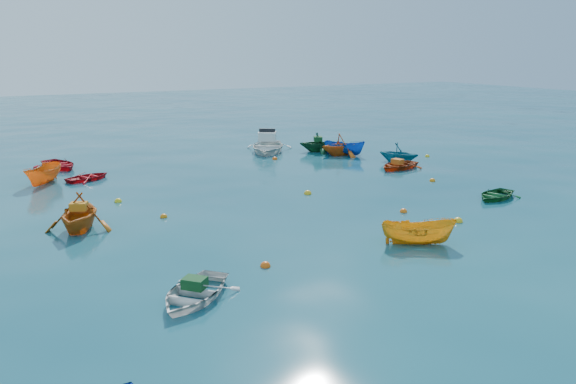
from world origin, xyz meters
name	(u,v)px	position (x,y,z in m)	size (l,w,h in m)	color
ground	(346,228)	(0.00, 0.00, 0.00)	(160.00, 160.00, 0.00)	#0B3D51
dinghy_white_near	(194,299)	(-7.62, -3.45, 0.00)	(2.13, 2.98, 0.62)	silver
dinghy_orange_w	(81,230)	(-9.50, 4.92, 0.00)	(2.63, 3.05, 1.61)	#C05912
sampan_yellow_mid	(418,244)	(1.30, -2.81, 0.00)	(1.04, 2.75, 1.06)	orange
dinghy_green_e	(495,198)	(9.04, 0.54, 0.00)	(1.86, 2.61, 0.54)	#135224
dinghy_cyan_se	(398,162)	(10.71, 9.96, 0.00)	(2.20, 2.55, 1.34)	#156E86
dinghy_red_nw	(88,180)	(-7.73, 14.05, 0.00)	(1.76, 2.46, 0.51)	red
sampan_orange_n	(45,184)	(-9.97, 14.16, 0.00)	(1.14, 3.02, 1.17)	orange
dinghy_green_n	(319,152)	(8.20, 15.61, 0.00)	(2.37, 2.75, 1.45)	#0F4423
dinghy_red_ne	(398,169)	(9.37, 8.31, 0.00)	(2.11, 2.95, 0.61)	#A6340D
sampan_blue_far	(344,155)	(9.03, 13.70, 0.00)	(1.10, 2.91, 1.13)	#0D43AB
dinghy_red_far	(59,168)	(-8.79, 18.16, 0.00)	(2.31, 3.23, 0.67)	#B20E17
dinghy_orange_far	(342,155)	(8.87, 13.77, 0.00)	(2.60, 3.01, 1.59)	#D15813
motorboat_white	(267,152)	(4.92, 17.27, 0.00)	(3.32, 4.64, 1.56)	silver
tarp_green_a	(195,283)	(-7.55, -3.38, 0.47)	(0.65, 0.49, 0.32)	#11451C
tarp_orange_a	(79,206)	(-9.48, 4.96, 0.96)	(0.64, 0.48, 0.31)	orange
tarp_green_b	(318,139)	(8.11, 15.65, 0.90)	(0.74, 0.56, 0.36)	#10431B
tarp_orange_b	(398,161)	(9.27, 8.29, 0.46)	(0.63, 0.48, 0.31)	#CF5A15
buoy_or_a	(265,267)	(-4.69, -2.16, 0.00)	(0.35, 0.35, 0.35)	#ED550C
buoy_ye_a	(458,222)	(4.64, -1.46, 0.00)	(0.39, 0.39, 0.39)	gold
buoy_or_b	(403,212)	(3.56, 0.76, 0.00)	(0.33, 0.33, 0.33)	#F05F0D
buoy_or_c	(164,217)	(-6.08, 5.01, 0.00)	(0.32, 0.32, 0.32)	orange
buoy_ye_c	(308,194)	(1.42, 5.57, 0.00)	(0.39, 0.39, 0.39)	gold
buoy_or_d	(432,181)	(8.88, 4.77, 0.00)	(0.32, 0.32, 0.32)	orange
buoy_ye_d	(118,202)	(-7.27, 8.51, 0.00)	(0.35, 0.35, 0.35)	yellow
buoy_or_e	(275,159)	(4.10, 14.50, 0.00)	(0.36, 0.36, 0.36)	#E9520C
buoy_ye_e	(427,157)	(13.66, 10.53, 0.00)	(0.31, 0.31, 0.31)	yellow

